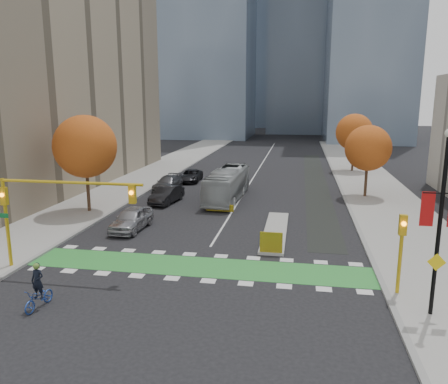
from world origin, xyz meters
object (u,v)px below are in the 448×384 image
at_px(cyclist, 39,293).
at_px(bus, 227,184).
at_px(traffic_signal_east, 401,242).
at_px(banner_lamppost, 441,216).
at_px(tree_west, 85,147).
at_px(tree_east_far, 354,132).
at_px(hazard_board, 271,242).
at_px(parked_car_a, 132,219).
at_px(parked_car_b, 167,195).
at_px(parked_car_c, 168,183).
at_px(tree_east_near, 368,148).
at_px(traffic_signal_west, 47,201).
at_px(parked_car_d, 190,176).

relative_size(cyclist, bus, 0.20).
relative_size(traffic_signal_east, banner_lamppost, 0.50).
bearing_deg(traffic_signal_east, tree_west, 150.93).
height_order(tree_east_far, bus, tree_east_far).
relative_size(hazard_board, banner_lamppost, 0.17).
relative_size(cyclist, parked_car_a, 0.45).
relative_size(parked_car_a, parked_car_b, 1.03).
relative_size(parked_car_a, parked_car_c, 0.97).
relative_size(hazard_board, tree_east_near, 0.20).
relative_size(tree_east_far, banner_lamppost, 0.92).
distance_m(tree_east_near, traffic_signal_west, 30.08).
relative_size(cyclist, parked_car_c, 0.44).
bearing_deg(cyclist, tree_west, 115.13).
distance_m(tree_west, cyclist, 18.44).
bearing_deg(parked_car_a, bus, 66.48).
distance_m(cyclist, parked_car_b, 21.19).
bearing_deg(bus, tree_east_near, 15.85).
relative_size(tree_east_near, parked_car_b, 1.49).
bearing_deg(parked_car_b, traffic_signal_west, -87.17).
xyz_separation_m(tree_east_near, banner_lamppost, (-0.50, -24.50, -0.25)).
height_order(hazard_board, bus, bus).
height_order(traffic_signal_west, parked_car_a, traffic_signal_west).
height_order(hazard_board, traffic_signal_west, traffic_signal_west).
xyz_separation_m(cyclist, bus, (4.85, 23.57, 0.76)).
bearing_deg(hazard_board, bus, 109.49).
bearing_deg(tree_east_far, tree_west, -133.30).
relative_size(cyclist, parked_car_d, 0.44).
relative_size(parked_car_a, parked_car_d, 0.98).
height_order(hazard_board, tree_west, tree_west).
bearing_deg(tree_west, traffic_signal_east, -29.07).
bearing_deg(hazard_board, banner_lamppost, -41.79).
bearing_deg(tree_east_near, parked_car_c, 179.04).
bearing_deg(parked_car_d, parked_car_a, -90.58).
xyz_separation_m(tree_east_near, traffic_signal_east, (-1.50, -22.51, -2.13)).
xyz_separation_m(traffic_signal_east, bus, (-11.68, 19.33, -1.24)).
bearing_deg(hazard_board, tree_west, 154.01).
distance_m(traffic_signal_west, traffic_signal_east, 18.48).
bearing_deg(traffic_signal_east, cyclist, -165.61).
relative_size(tree_east_near, traffic_signal_east, 1.73).
height_order(hazard_board, parked_car_c, parked_car_c).
bearing_deg(tree_east_far, banner_lamppost, -91.41).
relative_size(traffic_signal_east, parked_car_b, 0.87).
bearing_deg(tree_west, parked_car_a, -37.53).
relative_size(hazard_board, traffic_signal_east, 0.34).
bearing_deg(traffic_signal_east, traffic_signal_west, -179.99).
bearing_deg(parked_car_c, banner_lamppost, -46.35).
relative_size(parked_car_b, parked_car_c, 0.94).
distance_m(banner_lamppost, bus, 25.01).
distance_m(traffic_signal_west, cyclist, 5.70).
height_order(hazard_board, traffic_signal_east, traffic_signal_east).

